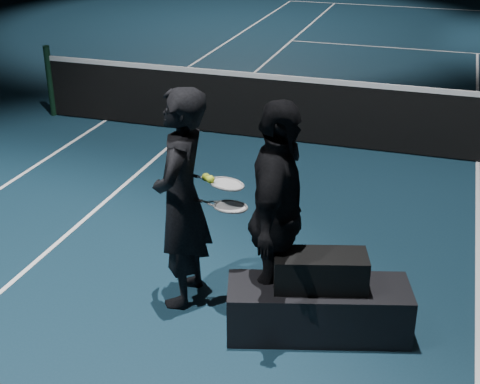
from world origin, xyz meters
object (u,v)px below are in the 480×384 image
at_px(player_bench, 318,309).
at_px(racket_bag, 320,271).
at_px(racket_lower, 231,207).
at_px(racket_upper, 227,184).
at_px(player_a, 181,199).
at_px(tennis_balls, 209,176).
at_px(player_b, 277,218).

height_order(player_bench, racket_bag, racket_bag).
bearing_deg(racket_lower, racket_bag, -1.81).
relative_size(player_bench, racket_upper, 2.15).
height_order(player_bench, player_a, player_a).
relative_size(racket_bag, tennis_balls, 6.10).
bearing_deg(player_b, player_a, 78.34).
height_order(racket_bag, tennis_balls, tennis_balls).
bearing_deg(racket_upper, player_b, -9.08).
distance_m(racket_lower, tennis_balls, 0.30).
distance_m(player_a, player_b, 0.85).
relative_size(player_a, racket_upper, 2.83).
xyz_separation_m(player_b, racket_lower, (-0.40, 0.04, 0.02)).
height_order(player_a, racket_lower, player_a).
xyz_separation_m(racket_bag, player_a, (-1.23, 0.14, 0.38)).
xyz_separation_m(racket_upper, tennis_balls, (-0.15, -0.02, 0.06)).
distance_m(player_bench, player_b, 0.84).
bearing_deg(racket_bag, player_a, 157.05).
relative_size(racket_bag, player_a, 0.38).
height_order(player_b, tennis_balls, player_b).
distance_m(player_b, racket_upper, 0.49).
bearing_deg(racket_bag, racket_upper, 153.75).
distance_m(racket_lower, racket_upper, 0.19).
xyz_separation_m(player_bench, racket_bag, (0.00, 0.00, 0.37)).
bearing_deg(player_a, racket_bag, 78.61).
xyz_separation_m(player_bench, racket_lower, (-0.78, 0.10, 0.76)).
relative_size(player_a, player_b, 1.00).
relative_size(player_bench, tennis_balls, 12.19).
distance_m(player_b, tennis_balls, 0.65).
distance_m(racket_upper, tennis_balls, 0.16).
height_order(player_b, racket_lower, player_b).
distance_m(player_a, tennis_balls, 0.36).
relative_size(player_bench, racket_lower, 2.15).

